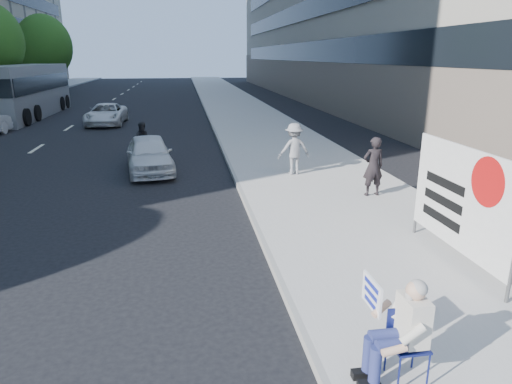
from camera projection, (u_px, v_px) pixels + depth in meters
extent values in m
plane|color=black|center=(197.00, 300.00, 7.52)|extent=(160.00, 160.00, 0.00)
cube|color=#A09C95|center=(254.00, 123.00, 27.02)|extent=(5.00, 120.00, 0.15)
cylinder|color=#382616|center=(49.00, 82.00, 46.76)|extent=(0.30, 0.30, 2.62)
ellipsoid|color=#244D14|center=(44.00, 46.00, 45.77)|extent=(5.40, 5.40, 6.21)
cylinder|color=navy|center=(399.00, 374.00, 5.22)|extent=(0.02, 0.02, 0.45)
cylinder|color=navy|center=(428.00, 371.00, 5.27)|extent=(0.02, 0.02, 0.45)
cylinder|color=navy|center=(386.00, 355.00, 5.56)|extent=(0.02, 0.02, 0.45)
cylinder|color=navy|center=(413.00, 352.00, 5.61)|extent=(0.02, 0.02, 0.45)
cube|color=navy|center=(408.00, 345.00, 5.35)|extent=(0.40, 0.40, 0.03)
cube|color=navy|center=(402.00, 322.00, 5.47)|extent=(0.40, 0.02, 0.40)
cylinder|color=navy|center=(395.00, 346.00, 5.19)|extent=(0.44, 0.17, 0.17)
cylinder|color=navy|center=(375.00, 365.00, 5.23)|extent=(0.14, 0.14, 0.46)
cylinder|color=navy|center=(388.00, 336.00, 5.38)|extent=(0.44, 0.17, 0.17)
cylinder|color=navy|center=(368.00, 354.00, 5.42)|extent=(0.14, 0.14, 0.46)
cube|color=black|center=(362.00, 374.00, 5.48)|extent=(0.26, 0.11, 0.10)
cube|color=beige|center=(413.00, 319.00, 5.25)|extent=(0.26, 0.42, 0.56)
sphere|color=tan|center=(416.00, 291.00, 5.14)|extent=(0.23, 0.23, 0.23)
ellipsoid|color=gray|center=(418.00, 288.00, 5.14)|extent=(0.22, 0.24, 0.19)
ellipsoid|color=gray|center=(409.00, 297.00, 5.15)|extent=(0.10, 0.14, 0.13)
cylinder|color=beige|center=(413.00, 335.00, 5.01)|extent=(0.30, 0.10, 0.25)
cylinder|color=tan|center=(394.00, 350.00, 5.03)|extent=(0.29, 0.09, 0.14)
cylinder|color=beige|center=(397.00, 307.00, 5.48)|extent=(0.26, 0.20, 0.32)
cylinder|color=tan|center=(381.00, 309.00, 5.62)|extent=(0.30, 0.21, 0.18)
cube|color=white|center=(372.00, 294.00, 5.72)|extent=(0.03, 0.55, 0.40)
imported|color=gray|center=(294.00, 149.00, 14.76)|extent=(1.14, 0.74, 1.66)
imported|color=black|center=(373.00, 166.00, 12.47)|extent=(0.62, 0.44, 1.64)
cylinder|color=#4C4C4C|center=(419.00, 184.00, 9.70)|extent=(0.06, 0.06, 2.20)
cube|color=silver|center=(460.00, 198.00, 8.23)|extent=(0.04, 3.00, 1.90)
cylinder|color=#A50C0C|center=(487.00, 182.00, 7.42)|extent=(0.01, 0.84, 0.84)
cube|color=black|center=(444.00, 183.00, 8.66)|extent=(0.01, 1.30, 0.18)
cube|color=black|center=(442.00, 201.00, 8.76)|extent=(0.01, 1.30, 0.18)
cube|color=black|center=(440.00, 218.00, 8.86)|extent=(0.01, 1.30, 0.18)
imported|color=silver|center=(149.00, 154.00, 15.69)|extent=(1.96, 3.86, 1.26)
imported|color=silver|center=(106.00, 114.00, 26.61)|extent=(2.07, 4.38, 1.21)
cylinder|color=black|center=(143.00, 153.00, 17.31)|extent=(0.20, 0.65, 0.64)
cylinder|color=black|center=(146.00, 146.00, 18.64)|extent=(0.20, 0.65, 0.64)
cube|color=black|center=(144.00, 144.00, 17.91)|extent=(0.40, 1.22, 0.35)
imported|color=black|center=(144.00, 140.00, 17.77)|extent=(0.75, 0.62, 1.42)
cube|color=slate|center=(26.00, 91.00, 29.84)|extent=(2.64, 12.03, 3.30)
cube|color=black|center=(4.00, 83.00, 29.50)|extent=(0.19, 11.50, 1.00)
cube|color=black|center=(45.00, 82.00, 29.87)|extent=(0.19, 11.50, 1.00)
cylinder|color=black|center=(27.00, 117.00, 26.10)|extent=(0.26, 1.00, 1.00)
cylinder|color=black|center=(37.00, 113.00, 27.99)|extent=(0.26, 1.00, 1.00)
cylinder|color=black|center=(26.00, 104.00, 33.30)|extent=(0.26, 1.00, 1.00)
cylinder|color=black|center=(61.00, 103.00, 33.67)|extent=(0.26, 1.00, 1.00)
cylinder|color=black|center=(32.00, 102.00, 34.72)|extent=(0.26, 1.00, 1.00)
cylinder|color=black|center=(66.00, 101.00, 35.09)|extent=(0.26, 1.00, 1.00)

